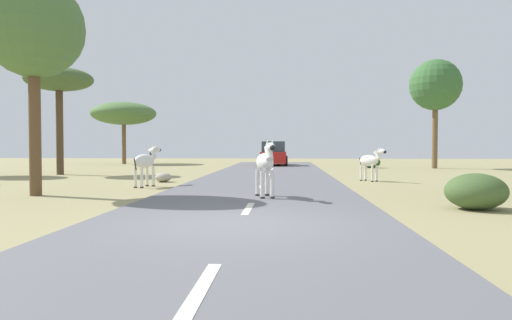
# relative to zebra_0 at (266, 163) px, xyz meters

# --- Properties ---
(ground_plane) EXTENTS (90.00, 90.00, 0.00)m
(ground_plane) POSITION_rel_zebra_0_xyz_m (-0.38, -4.31, -1.00)
(ground_plane) COLOR #998E60
(road) EXTENTS (6.00, 64.00, 0.05)m
(road) POSITION_rel_zebra_0_xyz_m (-0.29, -4.31, -0.97)
(road) COLOR slate
(road) RESTS_ON ground_plane
(lane_markings) EXTENTS (0.16, 56.00, 0.01)m
(lane_markings) POSITION_rel_zebra_0_xyz_m (-0.29, -5.31, -0.94)
(lane_markings) COLOR silver
(lane_markings) RESTS_ON road
(zebra_0) EXTENTS (0.70, 1.66, 1.59)m
(zebra_0) POSITION_rel_zebra_0_xyz_m (0.00, 0.00, 0.00)
(zebra_0) COLOR silver
(zebra_0) RESTS_ON road
(zebra_1) EXTENTS (1.04, 1.32, 1.42)m
(zebra_1) POSITION_rel_zebra_0_xyz_m (4.08, 6.71, -0.15)
(zebra_1) COLOR silver
(zebra_1) RESTS_ON ground_plane
(zebra_2) EXTENTS (0.77, 1.57, 1.53)m
(zebra_2) POSITION_rel_zebra_0_xyz_m (-4.46, 3.54, -0.09)
(zebra_2) COLOR silver
(zebra_2) RESTS_ON ground_plane
(car_0) EXTENTS (2.05, 4.35, 1.74)m
(car_0) POSITION_rel_zebra_0_xyz_m (-0.33, 21.10, -0.15)
(car_0) COLOR red
(car_0) RESTS_ON road
(tree_0) EXTENTS (3.30, 3.30, 7.09)m
(tree_0) POSITION_rel_zebra_0_xyz_m (10.28, 18.17, 4.39)
(tree_0) COLOR brown
(tree_0) RESTS_ON ground_plane
(tree_1) EXTENTS (5.21, 5.21, 5.00)m
(tree_1) POSITION_rel_zebra_0_xyz_m (-12.57, 24.18, 3.08)
(tree_1) COLOR brown
(tree_1) RESTS_ON ground_plane
(tree_3) EXTENTS (2.93, 2.93, 6.43)m
(tree_3) POSITION_rel_zebra_0_xyz_m (-6.86, 0.48, 3.91)
(tree_3) COLOR brown
(tree_3) RESTS_ON ground_plane
(tree_5) EXTENTS (3.38, 3.38, 5.46)m
(tree_5) POSITION_rel_zebra_0_xyz_m (-10.98, 10.24, 3.77)
(tree_5) COLOR #4C3823
(tree_5) RESTS_ON ground_plane
(bush_1) EXTENTS (1.20, 1.08, 0.72)m
(bush_1) POSITION_rel_zebra_0_xyz_m (6.27, 18.55, -0.64)
(bush_1) COLOR #2D5628
(bush_1) RESTS_ON ground_plane
(bush_4) EXTENTS (1.41, 1.27, 0.84)m
(bush_4) POSITION_rel_zebra_0_xyz_m (4.98, -1.77, -0.58)
(bush_4) COLOR #425B2D
(bush_4) RESTS_ON ground_plane
(rock_1) EXTENTS (0.66, 0.69, 0.39)m
(rock_1) POSITION_rel_zebra_0_xyz_m (-4.44, 5.83, -0.80)
(rock_1) COLOR #A89E8C
(rock_1) RESTS_ON ground_plane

